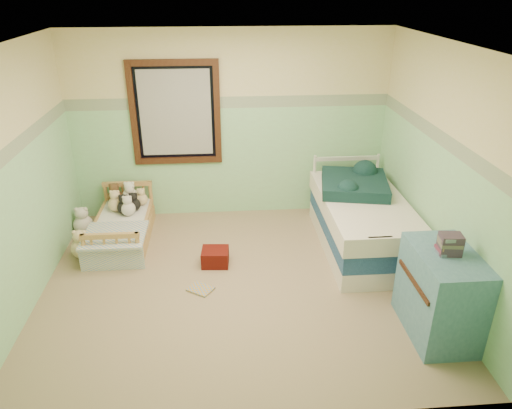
{
  "coord_description": "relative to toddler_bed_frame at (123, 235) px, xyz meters",
  "views": [
    {
      "loc": [
        -0.14,
        -4.34,
        3.03
      ],
      "look_at": [
        0.23,
        0.35,
        0.78
      ],
      "focal_mm": 33.29,
      "sensor_mm": 36.0,
      "label": 1
    }
  ],
  "objects": [
    {
      "name": "red_pillow",
      "position": [
        1.17,
        -0.65,
        0.01
      ],
      "size": [
        0.33,
        0.29,
        0.19
      ],
      "primitive_type": "cube",
      "rotation": [
        0.0,
        0.0,
        -0.08
      ],
      "color": "maroon",
      "rests_on": "floor"
    },
    {
      "name": "extra_plush_0",
      "position": [
        0.03,
        0.18,
        0.3
      ],
      "size": [
        0.18,
        0.18,
        0.18
      ],
      "primitive_type": "sphere",
      "color": "black",
      "rests_on": "toddler_mattress"
    },
    {
      "name": "border_strip",
      "position": [
        1.41,
        0.74,
        1.49
      ],
      "size": [
        4.2,
        0.01,
        0.15
      ],
      "primitive_type": "cube",
      "color": "#4E7553",
      "rests_on": "wall_back"
    },
    {
      "name": "wainscot_mint",
      "position": [
        1.41,
        0.74,
        0.67
      ],
      "size": [
        4.2,
        0.01,
        1.5
      ],
      "primitive_type": "cube",
      "color": "#8FC78E",
      "rests_on": "floor"
    },
    {
      "name": "wall_right",
      "position": [
        3.51,
        -1.05,
        1.17
      ],
      "size": [
        0.04,
        3.6,
        2.5
      ],
      "primitive_type": "cube",
      "color": "#D8CF87",
      "rests_on": "floor"
    },
    {
      "name": "book_stack",
      "position": [
        3.24,
        -1.97,
        0.86
      ],
      "size": [
        0.2,
        0.17,
        0.19
      ],
      "primitive_type": "cube",
      "rotation": [
        0.0,
        0.0,
        -0.11
      ],
      "color": "brown",
      "rests_on": "dresser"
    },
    {
      "name": "plush_floor_tan",
      "position": [
        -0.42,
        -0.37,
        0.04
      ],
      "size": [
        0.25,
        0.25,
        0.25
      ],
      "primitive_type": "sphere",
      "color": "beige",
      "rests_on": "floor"
    },
    {
      "name": "extra_plush_3",
      "position": [
        0.08,
        0.14,
        0.3
      ],
      "size": [
        0.18,
        0.18,
        0.18
      ],
      "primitive_type": "sphere",
      "color": "silver",
      "rests_on": "toddler_mattress"
    },
    {
      "name": "twin_mattress",
      "position": [
        2.96,
        -0.4,
        0.47
      ],
      "size": [
        0.96,
        1.89,
        0.22
      ],
      "primitive_type": "cube",
      "color": "silver",
      "rests_on": "twin_boxspring"
    },
    {
      "name": "extra_plush_2",
      "position": [
        0.05,
        0.47,
        0.3
      ],
      "size": [
        0.18,
        0.18,
        0.18
      ],
      "primitive_type": "sphere",
      "color": "silver",
      "rests_on": "toddler_mattress"
    },
    {
      "name": "dresser",
      "position": [
        3.24,
        -1.97,
        0.34
      ],
      "size": [
        0.53,
        0.85,
        0.85
      ],
      "primitive_type": "cube",
      "color": "#3B6983",
      "rests_on": "floor"
    },
    {
      "name": "plush_floor_cream",
      "position": [
        -0.54,
        0.23,
        0.04
      ],
      "size": [
        0.25,
        0.25,
        0.25
      ],
      "primitive_type": "sphere",
      "color": "silver",
      "rests_on": "floor"
    },
    {
      "name": "plush_bed_tan",
      "position": [
        -0.1,
        0.28,
        0.3
      ],
      "size": [
        0.2,
        0.2,
        0.2
      ],
      "primitive_type": "sphere",
      "color": "beige",
      "rests_on": "toddler_mattress"
    },
    {
      "name": "twin_boxspring",
      "position": [
        2.96,
        -0.4,
        0.25
      ],
      "size": [
        0.93,
        1.85,
        0.22
      ],
      "primitive_type": "cube",
      "color": "navy",
      "rests_on": "twin_bed_frame"
    },
    {
      "name": "wall_front",
      "position": [
        1.41,
        -2.85,
        1.17
      ],
      "size": [
        4.2,
        0.04,
        2.5
      ],
      "primitive_type": "cube",
      "color": "#D8CF87",
      "rests_on": "floor"
    },
    {
      "name": "twin_bed_frame",
      "position": [
        2.96,
        -0.4,
        0.03
      ],
      "size": [
        0.93,
        1.85,
        0.22
      ],
      "primitive_type": "cube",
      "color": "white",
      "rests_on": "floor"
    },
    {
      "name": "patchwork_quilt",
      "position": [
        0.0,
        -0.41,
        0.22
      ],
      "size": [
        0.72,
        0.66,
        0.03
      ],
      "primitive_type": "cube",
      "color": "#6492CC",
      "rests_on": "toddler_mattress"
    },
    {
      "name": "floor_book",
      "position": [
        1.01,
        -1.15,
        -0.07
      ],
      "size": [
        0.32,
        0.3,
        0.02
      ],
      "primitive_type": "cube",
      "rotation": [
        0.0,
        0.0,
        -0.6
      ],
      "color": "gold",
      "rests_on": "floor"
    },
    {
      "name": "plush_bed_brown",
      "position": [
        -0.15,
        0.5,
        0.31
      ],
      "size": [
        0.2,
        0.2,
        0.2
      ],
      "primitive_type": "sphere",
      "color": "brown",
      "rests_on": "toddler_mattress"
    },
    {
      "name": "plush_bed_white",
      "position": [
        0.05,
        0.5,
        0.31
      ],
      "size": [
        0.21,
        0.21,
        0.21
      ],
      "primitive_type": "sphere",
      "color": "white",
      "rests_on": "toddler_mattress"
    },
    {
      "name": "wall_left",
      "position": [
        -0.69,
        -1.05,
        1.17
      ],
      "size": [
        0.04,
        3.6,
        2.5
      ],
      "primitive_type": "cube",
      "color": "#D8CF87",
      "rests_on": "floor"
    },
    {
      "name": "window_frame",
      "position": [
        0.71,
        0.71,
        1.37
      ],
      "size": [
        1.16,
        0.06,
        1.36
      ],
      "primitive_type": "cube",
      "color": "black",
      "rests_on": "wall_back"
    },
    {
      "name": "floor",
      "position": [
        1.41,
        -1.05,
        -0.09
      ],
      "size": [
        4.2,
        3.6,
        0.02
      ],
      "primitive_type": "cube",
      "color": "gray",
      "rests_on": "ground"
    },
    {
      "name": "teal_blanket",
      "position": [
        2.91,
        -0.1,
        0.65
      ],
      "size": [
        0.93,
        0.97,
        0.14
      ],
      "primitive_type": "cube",
      "rotation": [
        0.0,
        0.0,
        -0.19
      ],
      "color": "black",
      "rests_on": "twin_mattress"
    },
    {
      "name": "plush_bed_dark",
      "position": [
        0.13,
        0.28,
        0.29
      ],
      "size": [
        0.17,
        0.17,
        0.17
      ],
      "primitive_type": "sphere",
      "color": "black",
      "rests_on": "toddler_mattress"
    },
    {
      "name": "ceiling",
      "position": [
        1.41,
        -1.05,
        2.43
      ],
      "size": [
        4.2,
        3.6,
        0.02
      ],
      "primitive_type": "cube",
      "color": "silver",
      "rests_on": "wall_back"
    },
    {
      "name": "wall_back",
      "position": [
        1.41,
        0.75,
        1.17
      ],
      "size": [
        4.2,
        0.04,
        2.5
      ],
      "primitive_type": "cube",
      "color": "#D8CF87",
      "rests_on": "floor"
    },
    {
      "name": "toddler_mattress",
      "position": [
        0.0,
        0.0,
        0.14
      ],
      "size": [
        0.6,
        1.26,
        0.12
      ],
      "primitive_type": "cube",
      "color": "silver",
      "rests_on": "toddler_bed_frame"
    },
    {
      "name": "toddler_bed_frame",
      "position": [
        0.0,
        0.0,
        0.0
      ],
      "size": [
        0.66,
        1.32,
        0.17
      ],
      "primitive_type": "cube",
      "color": "olive",
      "rests_on": "floor"
    },
    {
      "name": "extra_plush_1",
      "position": [
        0.2,
        0.44,
        0.29
      ],
      "size": [
        0.16,
        0.16,
        0.16
      ],
      "primitive_type": "sphere",
      "color": "beige",
      "rests_on": "toddler_mattress"
    },
    {
      "name": "window_blinds",
      "position": [
        0.71,
        0.72,
        1.37
      ],
      "size": [
        0.92,
        0.01,
        1.12
      ],
      "primitive_type": "cube",
      "color": "#B9BAB4",
      "rests_on": "window_frame"
    }
  ]
}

